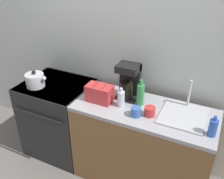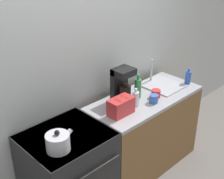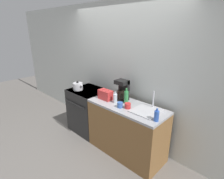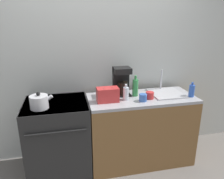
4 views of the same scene
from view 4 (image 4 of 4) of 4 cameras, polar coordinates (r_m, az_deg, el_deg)
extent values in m
plane|color=slate|center=(2.87, -0.71, -22.24)|extent=(12.00, 12.00, 0.00)
cube|color=silver|center=(2.92, -3.64, 7.17)|extent=(8.00, 0.05, 2.60)
cube|color=black|center=(2.84, -13.81, -12.00)|extent=(0.74, 0.65, 0.92)
cube|color=black|center=(2.64, -14.55, -3.56)|extent=(0.73, 0.64, 0.02)
cylinder|color=black|center=(2.53, -18.42, -4.86)|extent=(0.21, 0.21, 0.01)
cylinder|color=black|center=(2.51, -10.82, -4.37)|extent=(0.21, 0.21, 0.01)
cylinder|color=black|center=(2.78, -17.92, -2.67)|extent=(0.21, 0.21, 0.01)
cylinder|color=black|center=(2.76, -11.03, -2.21)|extent=(0.21, 0.21, 0.01)
cylinder|color=black|center=(2.41, -14.39, -10.89)|extent=(0.63, 0.02, 0.02)
cube|color=brown|center=(2.96, 7.36, -10.58)|extent=(1.34, 0.59, 0.88)
cube|color=#A3A3A8|center=(2.77, 7.74, -2.26)|extent=(1.34, 0.59, 0.04)
cylinder|color=silver|center=(2.51, -18.51, -3.13)|extent=(0.20, 0.20, 0.15)
sphere|color=black|center=(2.47, -18.73, -1.08)|extent=(0.04, 0.04, 0.04)
cylinder|color=silver|center=(2.49, -16.43, -2.37)|extent=(0.11, 0.04, 0.09)
cube|color=red|center=(2.56, -1.14, -1.36)|extent=(0.26, 0.15, 0.17)
cube|color=black|center=(2.53, -2.15, 0.27)|extent=(0.03, 0.10, 0.01)
cube|color=black|center=(2.55, -0.16, 0.41)|extent=(0.03, 0.10, 0.01)
cube|color=black|center=(2.80, 2.57, -1.24)|extent=(0.21, 0.18, 0.02)
cube|color=black|center=(2.80, 2.30, 2.44)|extent=(0.21, 0.06, 0.36)
cube|color=black|center=(2.71, 2.66, 5.03)|extent=(0.21, 0.18, 0.07)
cylinder|color=black|center=(2.75, 2.72, 0.35)|extent=(0.13, 0.13, 0.16)
cube|color=#B7B7BC|center=(2.93, 13.95, -0.94)|extent=(0.40, 0.43, 0.01)
cylinder|color=silver|center=(3.04, 12.72, 2.48)|extent=(0.02, 0.02, 0.28)
cylinder|color=#338C47|center=(2.76, 6.10, 0.44)|extent=(0.07, 0.07, 0.21)
cylinder|color=#338C47|center=(2.72, 6.19, 3.09)|extent=(0.03, 0.03, 0.05)
cylinder|color=silver|center=(2.62, 3.65, -1.06)|extent=(0.07, 0.07, 0.16)
cylinder|color=silver|center=(2.59, 3.69, 0.97)|extent=(0.03, 0.03, 0.04)
cylinder|color=#2D56B7|center=(2.90, 20.08, -0.36)|extent=(0.07, 0.07, 0.15)
cylinder|color=#2D56B7|center=(2.87, 20.28, 1.41)|extent=(0.03, 0.03, 0.04)
cylinder|color=red|center=(2.70, 9.82, -1.50)|extent=(0.10, 0.10, 0.09)
cylinder|color=#3860B2|center=(2.61, 8.09, -2.11)|extent=(0.09, 0.09, 0.09)
camera|label=1|loc=(1.63, 62.62, 22.09)|focal=40.00mm
camera|label=2|loc=(1.65, -89.23, 23.96)|focal=50.00mm
camera|label=3|loc=(2.58, 72.26, 11.61)|focal=28.00mm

